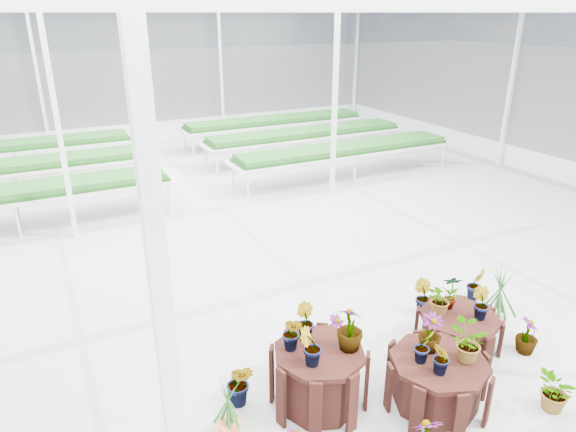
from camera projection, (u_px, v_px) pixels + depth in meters
name	position (u px, v px, depth m)	size (l,w,h in m)	color
ground_plane	(302.00, 293.00, 8.25)	(24.00, 24.00, 0.00)	gray
greenhouse_shell	(303.00, 157.00, 7.42)	(18.00, 24.00, 4.50)	white
steel_frame	(303.00, 157.00, 7.42)	(18.00, 24.00, 4.50)	silver
nursery_benches	(178.00, 160.00, 14.06)	(16.00, 7.00, 0.84)	silver
plinth_tall	(319.00, 377.00, 5.79)	(1.07, 1.07, 0.73)	black
plinth_mid	(437.00, 382.00, 5.81)	(1.14, 1.14, 0.60)	black
plinth_low	(458.00, 331.00, 6.84)	(1.08, 1.08, 0.48)	black
nursery_plants	(407.00, 348.00, 6.10)	(4.81, 3.04, 1.26)	#21581F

